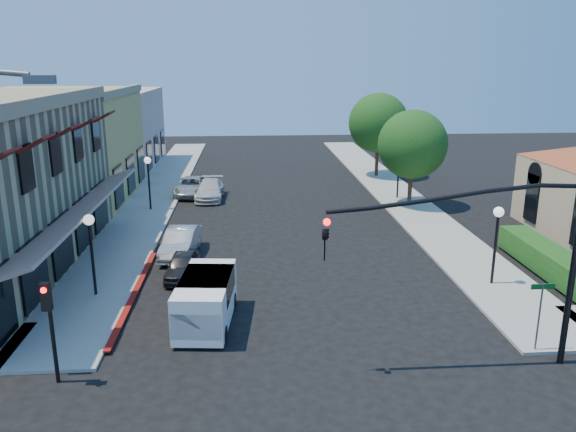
{
  "coord_description": "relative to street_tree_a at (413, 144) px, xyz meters",
  "views": [
    {
      "loc": [
        -2.05,
        -14.21,
        9.52
      ],
      "look_at": [
        -0.26,
        10.69,
        2.6
      ],
      "focal_mm": 35.0,
      "sensor_mm": 36.0,
      "label": 1
    }
  ],
  "objects": [
    {
      "name": "hedge",
      "position": [
        2.9,
        -13.0,
        -4.19
      ],
      "size": [
        1.4,
        8.0,
        1.1
      ],
      "primitive_type": "cube",
      "color": "#1D4A15",
      "rests_on": "ground"
    },
    {
      "name": "lamppost_left_far",
      "position": [
        -17.3,
        0.0,
        -1.46
      ],
      "size": [
        0.44,
        0.44,
        3.57
      ],
      "color": "black",
      "rests_on": "ground"
    },
    {
      "name": "pink_stucco_building",
      "position": [
        -24.3,
        16.0,
        -0.69
      ],
      "size": [
        10.0,
        12.0,
        7.0
      ],
      "primitive_type": "cube",
      "color": "#C09B91",
      "rests_on": "ground"
    },
    {
      "name": "secondary_signal",
      "position": [
        -16.8,
        -20.59,
        -1.88
      ],
      "size": [
        0.28,
        0.42,
        3.32
      ],
      "color": "black",
      "rests_on": "ground"
    },
    {
      "name": "lamppost_right_near",
      "position": [
        -0.3,
        -14.0,
        -1.46
      ],
      "size": [
        0.44,
        0.44,
        3.57
      ],
      "color": "black",
      "rests_on": "ground"
    },
    {
      "name": "street_tree_a",
      "position": [
        0.0,
        0.0,
        0.0
      ],
      "size": [
        4.56,
        4.56,
        6.48
      ],
      "color": "#352415",
      "rests_on": "ground"
    },
    {
      "name": "sidewalk_left",
      "position": [
        -17.55,
        5.0,
        -4.13
      ],
      "size": [
        3.5,
        50.0,
        0.12
      ],
      "primitive_type": "cube",
      "color": "#99968B",
      "rests_on": "ground"
    },
    {
      "name": "street_name_sign",
      "position": [
        -1.3,
        -19.8,
        -2.5
      ],
      "size": [
        0.8,
        0.06,
        2.5
      ],
      "color": "#595B5E",
      "rests_on": "ground"
    },
    {
      "name": "parked_car_b",
      "position": [
        -14.32,
        -9.0,
        -3.51
      ],
      "size": [
        1.87,
        4.29,
        1.37
      ],
      "primitive_type": "imported",
      "rotation": [
        0.0,
        0.0,
        -0.1
      ],
      "color": "#B8BBBD",
      "rests_on": "ground"
    },
    {
      "name": "sidewalk_right",
      "position": [
        -0.05,
        5.0,
        -4.13
      ],
      "size": [
        3.5,
        50.0,
        0.12
      ],
      "primitive_type": "cube",
      "color": "#99968B",
      "rests_on": "ground"
    },
    {
      "name": "signal_mast_arm",
      "position": [
        -2.94,
        -20.5,
        -0.11
      ],
      "size": [
        8.01,
        0.39,
        6.0
      ],
      "color": "black",
      "rests_on": "ground"
    },
    {
      "name": "parked_car_a",
      "position": [
        -13.91,
        -12.01,
        -3.62
      ],
      "size": [
        1.53,
        3.42,
        1.14
      ],
      "primitive_type": "imported",
      "rotation": [
        0.0,
        0.0,
        -0.05
      ],
      "color": "black",
      "rests_on": "ground"
    },
    {
      "name": "white_van",
      "position": [
        -12.51,
        -16.91,
        -3.13
      ],
      "size": [
        2.18,
        4.32,
        1.85
      ],
      "color": "white",
      "rests_on": "ground"
    },
    {
      "name": "lamppost_left_near",
      "position": [
        -17.3,
        -14.0,
        -1.46
      ],
      "size": [
        0.44,
        0.44,
        3.57
      ],
      "color": "black",
      "rests_on": "ground"
    },
    {
      "name": "street_tree_b",
      "position": [
        0.0,
        10.0,
        0.35
      ],
      "size": [
        4.94,
        4.94,
        7.02
      ],
      "color": "#352415",
      "rests_on": "ground"
    },
    {
      "name": "yellow_stucco_building",
      "position": [
        -24.3,
        4.0,
        -0.39
      ],
      "size": [
        10.0,
        12.0,
        7.6
      ],
      "primitive_type": "cube",
      "color": "tan",
      "rests_on": "ground"
    },
    {
      "name": "parked_car_c",
      "position": [
        -13.6,
        3.0,
        -3.53
      ],
      "size": [
        2.01,
        4.62,
        1.32
      ],
      "primitive_type": "imported",
      "rotation": [
        0.0,
        0.0,
        -0.04
      ],
      "color": "silver",
      "rests_on": "ground"
    },
    {
      "name": "parked_car_d",
      "position": [
        -15.0,
        4.32,
        -3.54
      ],
      "size": [
        2.52,
        4.83,
        1.3
      ],
      "primitive_type": "imported",
      "rotation": [
        0.0,
        0.0,
        -0.08
      ],
      "color": "#A8AAAD",
      "rests_on": "ground"
    },
    {
      "name": "lamppost_right_far",
      "position": [
        -0.3,
        2.0,
        -1.46
      ],
      "size": [
        0.44,
        0.44,
        3.57
      ],
      "color": "black",
      "rests_on": "ground"
    },
    {
      "name": "curb_red_strip",
      "position": [
        -15.7,
        -14.0,
        -4.19
      ],
      "size": [
        0.25,
        10.0,
        0.06
      ],
      "primitive_type": "cube",
      "color": "maroon",
      "rests_on": "ground"
    },
    {
      "name": "ground",
      "position": [
        -8.8,
        -22.0,
        -4.19
      ],
      "size": [
        120.0,
        120.0,
        0.0
      ],
      "primitive_type": "plane",
      "color": "black",
      "rests_on": "ground"
    }
  ]
}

